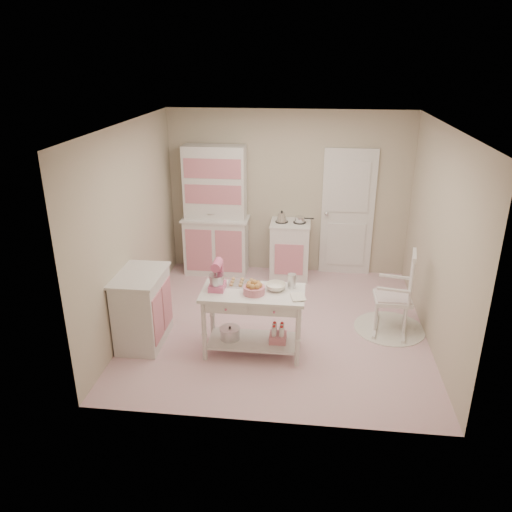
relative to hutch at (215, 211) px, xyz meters
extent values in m
plane|color=pink|center=(1.14, -1.66, -1.04)|extent=(3.80, 3.80, 0.00)
cube|color=white|center=(1.14, -1.66, 1.56)|extent=(3.80, 3.80, 0.04)
cube|color=#B8AD96|center=(1.14, 0.24, 0.26)|extent=(3.80, 0.04, 2.60)
cube|color=#B8AD96|center=(1.14, -3.56, 0.26)|extent=(3.80, 0.04, 2.60)
cube|color=#B8AD96|center=(-0.76, -1.66, 0.26)|extent=(0.04, 3.80, 2.60)
cube|color=#B8AD96|center=(3.04, -1.66, 0.26)|extent=(0.04, 3.80, 2.60)
cube|color=silver|center=(2.09, 0.21, -0.02)|extent=(0.82, 0.05, 2.04)
cube|color=silver|center=(0.00, 0.00, 0.00)|extent=(1.06, 0.50, 2.08)
cube|color=silver|center=(1.20, -0.05, -0.58)|extent=(0.62, 0.57, 0.92)
cube|color=silver|center=(-0.49, -2.25, -0.58)|extent=(0.54, 0.84, 0.92)
cylinder|color=white|center=(2.60, -1.59, -1.03)|extent=(0.92, 0.92, 0.01)
cube|color=silver|center=(2.60, -1.59, -0.49)|extent=(0.60, 0.79, 1.10)
cube|color=silver|center=(0.88, -2.32, -0.64)|extent=(1.20, 0.60, 0.80)
cube|color=#E05E8E|center=(0.46, -2.30, -0.07)|extent=(0.20, 0.28, 0.34)
cube|color=silver|center=(0.73, -2.14, -0.23)|extent=(0.34, 0.24, 0.02)
cylinder|color=#D67B8B|center=(0.90, -2.37, -0.19)|extent=(0.25, 0.25, 0.09)
imported|color=white|center=(1.14, -2.24, -0.20)|extent=(0.24, 0.24, 0.07)
cylinder|color=silver|center=(1.32, -2.16, -0.16)|extent=(0.10, 0.10, 0.17)
imported|color=white|center=(1.33, -2.44, -0.23)|extent=(0.20, 0.24, 0.02)
camera|label=1|loc=(1.51, -7.47, 2.30)|focal=35.00mm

